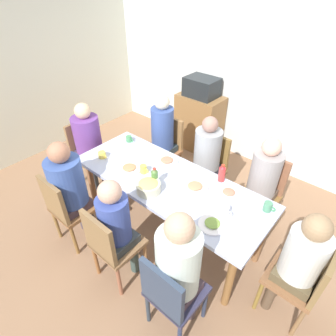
{
  "coord_description": "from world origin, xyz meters",
  "views": [
    {
      "loc": [
        1.4,
        -1.62,
        2.52
      ],
      "look_at": [
        0.0,
        0.0,
        0.92
      ],
      "focal_mm": 29.31,
      "sensor_mm": 36.0,
      "label": 1
    }
  ],
  "objects": [
    {
      "name": "person_1",
      "position": [
        -0.7,
        -0.69,
        0.75
      ],
      "size": [
        0.34,
        0.34,
        1.25
      ],
      "color": "#423A47",
      "rests_on": "ground_plane"
    },
    {
      "name": "cup_4",
      "position": [
        0.94,
        0.25,
        0.81
      ],
      "size": [
        0.11,
        0.07,
        0.09
      ],
      "color": "#4F8C68",
      "rests_on": "dining_table"
    },
    {
      "name": "chair_3",
      "position": [
        -1.43,
        0.0,
        0.51
      ],
      "size": [
        0.4,
        0.4,
        0.9
      ],
      "color": "olive",
      "rests_on": "ground_plane"
    },
    {
      "name": "wall_left",
      "position": [
        -2.76,
        0.0,
        1.3
      ],
      "size": [
        0.12,
        4.18,
        2.6
      ],
      "primitive_type": "cube",
      "color": "silver",
      "rests_on": "ground_plane"
    },
    {
      "name": "plate_4",
      "position": [
        -0.22,
        0.23,
        0.78
      ],
      "size": [
        0.25,
        0.25,
        0.04
      ],
      "color": "silver",
      "rests_on": "dining_table"
    },
    {
      "name": "dining_table",
      "position": [
        0.0,
        0.0,
        0.68
      ],
      "size": [
        2.11,
        0.81,
        0.77
      ],
      "color": "silver",
      "rests_on": "ground_plane"
    },
    {
      "name": "cup_2",
      "position": [
        -0.82,
        -0.18,
        0.8
      ],
      "size": [
        0.12,
        0.08,
        0.07
      ],
      "color": "#E4C04E",
      "rests_on": "dining_table"
    },
    {
      "name": "person_0",
      "position": [
        -0.0,
        0.69,
        0.72
      ],
      "size": [
        0.31,
        0.31,
        1.2
      ],
      "color": "#2A3953",
      "rests_on": "ground_plane"
    },
    {
      "name": "chair_4",
      "position": [
        -0.7,
        0.78,
        0.51
      ],
      "size": [
        0.4,
        0.4,
        0.9
      ],
      "color": "#925A36",
      "rests_on": "ground_plane"
    },
    {
      "name": "microwave",
      "position": [
        -0.83,
        1.73,
        1.04
      ],
      "size": [
        0.48,
        0.36,
        0.28
      ],
      "primitive_type": "cube",
      "color": "black",
      "rests_on": "side_cabinet"
    },
    {
      "name": "person_6",
      "position": [
        0.0,
        -0.69,
        0.7
      ],
      "size": [
        0.3,
        0.3,
        1.18
      ],
      "color": "#454142",
      "rests_on": "ground_plane"
    },
    {
      "name": "chair_7",
      "position": [
        1.43,
        0.0,
        0.51
      ],
      "size": [
        0.4,
        0.4,
        0.9
      ],
      "color": "brown",
      "rests_on": "ground_plane"
    },
    {
      "name": "cup_0",
      "position": [
        -0.85,
        0.25,
        0.8
      ],
      "size": [
        0.11,
        0.07,
        0.07
      ],
      "color": "#488A57",
      "rests_on": "dining_table"
    },
    {
      "name": "plate_1",
      "position": [
        0.28,
        0.08,
        0.78
      ],
      "size": [
        0.26,
        0.26,
        0.04
      ],
      "color": "silver",
      "rests_on": "dining_table"
    },
    {
      "name": "plate_0",
      "position": [
        -0.43,
        -0.13,
        0.78
      ],
      "size": [
        0.26,
        0.26,
        0.04
      ],
      "color": "white",
      "rests_on": "dining_table"
    },
    {
      "name": "person_3",
      "position": [
        -1.34,
        0.0,
        0.73
      ],
      "size": [
        0.34,
        0.34,
        1.2
      ],
      "color": "#473E3F",
      "rests_on": "ground_plane"
    },
    {
      "name": "chair_0",
      "position": [
        0.0,
        0.78,
        0.51
      ],
      "size": [
        0.4,
        0.4,
        0.9
      ],
      "color": "olive",
      "rests_on": "ground_plane"
    },
    {
      "name": "chair_2",
      "position": [
        0.7,
        0.78,
        0.51
      ],
      "size": [
        0.4,
        0.4,
        0.9
      ],
      "color": "olive",
      "rests_on": "ground_plane"
    },
    {
      "name": "person_4",
      "position": [
        -0.7,
        0.69,
        0.75
      ],
      "size": [
        0.3,
        0.3,
        1.27
      ],
      "color": "#2C3B4E",
      "rests_on": "ground_plane"
    },
    {
      "name": "bottle_1",
      "position": [
        0.41,
        0.34,
        0.86
      ],
      "size": [
        0.07,
        0.07,
        0.19
      ],
      "color": "red",
      "rests_on": "dining_table"
    },
    {
      "name": "chair_5",
      "position": [
        0.7,
        -0.78,
        0.51
      ],
      "size": [
        0.4,
        0.4,
        0.9
      ],
      "color": "#34334F",
      "rests_on": "ground_plane"
    },
    {
      "name": "wall_back",
      "position": [
        0.0,
        2.03,
        1.3
      ],
      "size": [
        5.65,
        0.12,
        2.6
      ],
      "primitive_type": "cube",
      "color": "silver",
      "rests_on": "ground_plane"
    },
    {
      "name": "plate_3",
      "position": [
        0.57,
        0.22,
        0.78
      ],
      "size": [
        0.21,
        0.21,
        0.04
      ],
      "color": "white",
      "rests_on": "dining_table"
    },
    {
      "name": "person_2",
      "position": [
        0.7,
        0.69,
        0.72
      ],
      "size": [
        0.3,
        0.3,
        1.21
      ],
      "color": "brown",
      "rests_on": "ground_plane"
    },
    {
      "name": "cup_3",
      "position": [
        0.69,
        -0.05,
        0.82
      ],
      "size": [
        0.11,
        0.07,
        0.1
      ],
      "color": "white",
      "rests_on": "dining_table"
    },
    {
      "name": "cup_1",
      "position": [
        -0.27,
        -0.07,
        0.81
      ],
      "size": [
        0.11,
        0.07,
        0.09
      ],
      "color": "#E4D04C",
      "rests_on": "dining_table"
    },
    {
      "name": "chair_1",
      "position": [
        -0.7,
        -0.78,
        0.51
      ],
      "size": [
        0.4,
        0.4,
        0.9
      ],
      "color": "brown",
      "rests_on": "ground_plane"
    },
    {
      "name": "person_7",
      "position": [
        1.34,
        0.0,
        0.7
      ],
      "size": [
        0.3,
        0.3,
        1.17
      ],
      "color": "brown",
      "rests_on": "ground_plane"
    },
    {
      "name": "bottle_0",
      "position": [
        -0.05,
        -0.14,
        0.86
      ],
      "size": [
        0.07,
        0.07,
        0.21
      ],
      "color": "#497C38",
      "rests_on": "dining_table"
    },
    {
      "name": "plate_2",
      "position": [
        0.67,
        -0.21,
        0.78
      ],
      "size": [
        0.23,
        0.23,
        0.04
      ],
      "color": "white",
      "rests_on": "dining_table"
    },
    {
      "name": "ground_plane",
      "position": [
        0.0,
        0.0,
        0.0
      ],
      "size": [
        6.49,
        6.49,
        0.0
      ],
      "primitive_type": "plane",
      "color": "#946D4E"
    },
    {
      "name": "person_5",
      "position": [
        0.7,
        -0.69,
        0.77
      ],
      "size": [
        0.32,
        0.32,
        1.29
      ],
      "color": "#3E3B48",
      "rests_on": "ground_plane"
    },
    {
      "name": "bowl_0",
      "position": [
        -0.03,
        -0.25,
        0.83
      ],
      "size": [
        0.23,
        0.23,
        0.12
      ],
      "color": "beige",
      "rests_on": "dining_table"
    },
    {
      "name": "chair_6",
      "position": [
        0.0,
        -0.78,
        0.51
      ],
      "size": [
        0.4,
        0.4,
        0.9
      ],
      "color": "olive",
      "rests_on": "ground_plane"
    },
    {
      "name": "side_cabinet",
      "position": [
        -0.83,
        1.73,
        0.45
      ],
      "size": [
        0.7,
        0.44,
        0.9
      ],
      "primitive_type": "cube",
      "color": "olive",
      "rests_on": "ground_plane"
    }
  ]
}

